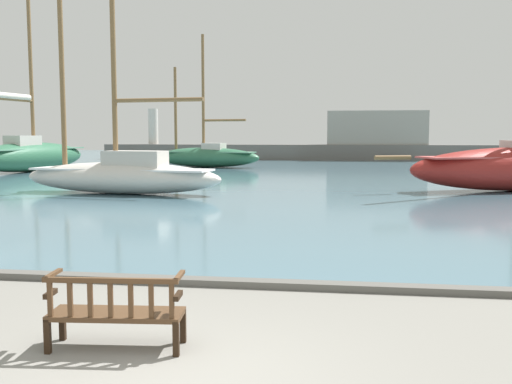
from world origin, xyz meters
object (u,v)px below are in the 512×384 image
park_bench (116,311)px  sailboat_far_port (206,155)px  sailboat_distant_harbor (31,153)px  sailboat_mid_starboard (121,173)px

park_bench → sailboat_far_port: (-7.26, 36.83, 0.53)m
park_bench → sailboat_distant_harbor: 35.03m
park_bench → sailboat_far_port: size_ratio=0.16×
sailboat_mid_starboard → sailboat_far_port: size_ratio=1.15×
sailboat_mid_starboard → sailboat_far_port: 20.04m
park_bench → sailboat_distant_harbor: (-17.96, 30.06, 0.84)m
sailboat_distant_harbor → sailboat_far_port: sailboat_distant_harbor is taller
park_bench → sailboat_mid_starboard: size_ratio=0.14×
sailboat_distant_harbor → sailboat_mid_starboard: bearing=-48.9°
sailboat_distant_harbor → sailboat_far_port: 12.67m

